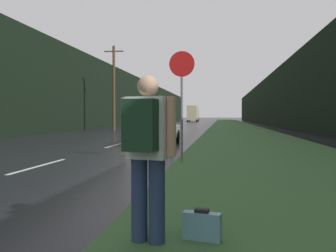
{
  "coord_description": "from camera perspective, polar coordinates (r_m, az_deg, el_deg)",
  "views": [
    {
      "loc": [
        4.87,
        -0.47,
        1.36
      ],
      "look_at": [
        2.51,
        15.19,
        0.9
      ],
      "focal_mm": 38.0,
      "sensor_mm": 36.0,
      "label": 1
    }
  ],
  "objects": [
    {
      "name": "delivery_truck",
      "position": [
        83.26,
        4.01,
        2.02
      ],
      "size": [
        2.38,
        8.12,
        3.69
      ],
      "color": "#6E684F",
      "rests_on": "ground_plane"
    },
    {
      "name": "lane_stripe_d",
      "position": [
        23.5,
        -3.4,
        -1.67
      ],
      "size": [
        0.12,
        3.0,
        0.01
      ],
      "primitive_type": "cube",
      "color": "silver",
      "rests_on": "ground_plane"
    },
    {
      "name": "grass_verge",
      "position": [
        40.52,
        10.89,
        -0.3
      ],
      "size": [
        6.0,
        240.0,
        0.02
      ],
      "primitive_type": "cube",
      "color": "#33562D",
      "rests_on": "ground_plane"
    },
    {
      "name": "treeline_far_side",
      "position": [
        52.53,
        -7.34,
        4.31
      ],
      "size": [
        2.0,
        140.0,
        7.64
      ],
      "primitive_type": "cube",
      "color": "black",
      "rests_on": "ground_plane"
    },
    {
      "name": "lane_stripe_b",
      "position": [
        10.28,
        -19.91,
        -6.03
      ],
      "size": [
        0.12,
        3.0,
        0.01
      ],
      "primitive_type": "cube",
      "color": "silver",
      "rests_on": "ground_plane"
    },
    {
      "name": "treeline_near_side",
      "position": [
        51.09,
        17.21,
        4.06
      ],
      "size": [
        2.0,
        140.0,
        7.16
      ],
      "primitive_type": "cube",
      "color": "black",
      "rests_on": "ground_plane"
    },
    {
      "name": "utility_pole_far",
      "position": [
        32.91,
        -8.67,
        6.21
      ],
      "size": [
        1.8,
        0.24,
        7.72
      ],
      "color": "#4C3823",
      "rests_on": "ground_plane"
    },
    {
      "name": "car_passing_near",
      "position": [
        17.06,
        -1.95,
        -0.63
      ],
      "size": [
        1.96,
        4.06,
        1.33
      ],
      "rotation": [
        0.0,
        0.0,
        3.14
      ],
      "color": "#9E9EA3",
      "rests_on": "ground_plane"
    },
    {
      "name": "stop_sign",
      "position": [
        10.39,
        2.23,
        5.28
      ],
      "size": [
        0.74,
        0.07,
        3.24
      ],
      "color": "slate",
      "rests_on": "ground_plane"
    },
    {
      "name": "lane_stripe_c",
      "position": [
        16.73,
        -8.39,
        -3.02
      ],
      "size": [
        0.12,
        3.0,
        0.01
      ],
      "primitive_type": "cube",
      "color": "silver",
      "rests_on": "ground_plane"
    },
    {
      "name": "suitcase",
      "position": [
        3.99,
        5.44,
        -15.77
      ],
      "size": [
        0.43,
        0.19,
        0.36
      ],
      "rotation": [
        0.0,
        0.0,
        -0.18
      ],
      "color": "#6093A8",
      "rests_on": "ground_plane"
    },
    {
      "name": "hitchhiker_with_backpack",
      "position": [
        3.72,
        -3.45,
        -3.53
      ],
      "size": [
        0.61,
        0.47,
        1.78
      ],
      "rotation": [
        0.0,
        0.0,
        -0.18
      ],
      "color": "navy",
      "rests_on": "ground_plane"
    }
  ]
}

